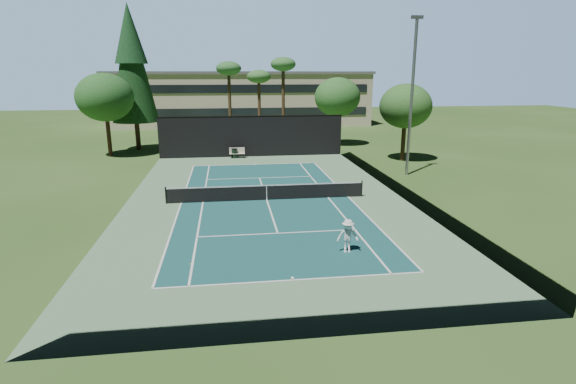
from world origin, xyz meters
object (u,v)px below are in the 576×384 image
at_px(tennis_ball_a, 190,264).
at_px(tennis_ball_d, 165,194).
at_px(tennis_ball_b, 236,187).
at_px(tennis_ball_c, 250,193).
at_px(trash_bin, 234,153).
at_px(park_bench, 237,152).
at_px(tennis_net, 267,192).
at_px(player, 348,236).

bearing_deg(tennis_ball_a, tennis_ball_d, 102.09).
bearing_deg(tennis_ball_b, tennis_ball_c, -62.01).
bearing_deg(trash_bin, tennis_ball_c, -86.66).
xyz_separation_m(tennis_ball_b, trash_bin, (0.16, 11.89, 0.44)).
bearing_deg(park_bench, trash_bin, -174.51).
height_order(tennis_ball_d, park_bench, park_bench).
relative_size(tennis_net, tennis_ball_c, 183.28).
distance_m(tennis_net, tennis_ball_c, 2.02).
relative_size(tennis_ball_a, park_bench, 0.04).
bearing_deg(player, tennis_ball_a, -169.26).
bearing_deg(tennis_ball_a, park_bench, 83.92).
bearing_deg(trash_bin, player, -79.20).
bearing_deg(tennis_ball_d, tennis_net, -19.49).
xyz_separation_m(tennis_net, player, (2.93, -9.29, 0.23)).
bearing_deg(trash_bin, tennis_ball_d, -111.22).
xyz_separation_m(tennis_net, tennis_ball_b, (-1.94, 3.50, -0.52)).
relative_size(player, tennis_ball_d, 22.45).
relative_size(player, tennis_ball_c, 22.50).
bearing_deg(tennis_ball_c, player, -70.40).
relative_size(tennis_net, tennis_ball_b, 165.97).
distance_m(tennis_ball_c, park_bench, 13.75).
height_order(tennis_net, tennis_ball_b, tennis_net).
bearing_deg(park_bench, tennis_net, -84.36).
bearing_deg(park_bench, tennis_ball_c, -87.74).
bearing_deg(player, tennis_ball_b, 117.71).
relative_size(player, tennis_ball_b, 20.37).
distance_m(player, tennis_ball_c, 11.67).
distance_m(tennis_ball_d, trash_bin, 13.92).
xyz_separation_m(park_bench, trash_bin, (-0.26, -0.02, -0.07)).
relative_size(tennis_ball_b, tennis_ball_c, 1.10).
bearing_deg(trash_bin, tennis_ball_b, -90.79).
bearing_deg(park_bench, player, -79.79).
xyz_separation_m(player, trash_bin, (-4.71, 24.68, -0.31)).
xyz_separation_m(tennis_net, tennis_ball_a, (-4.21, -9.77, -0.53)).
relative_size(player, trash_bin, 1.68).
distance_m(park_bench, trash_bin, 0.27).
relative_size(tennis_net, park_bench, 8.60).
bearing_deg(player, tennis_ball_c, 116.46).
bearing_deg(tennis_ball_d, park_bench, 67.84).
bearing_deg(park_bench, tennis_ball_d, -112.16).
relative_size(tennis_ball_a, trash_bin, 0.06).
xyz_separation_m(tennis_net, tennis_ball_c, (-0.98, 1.68, -0.52)).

